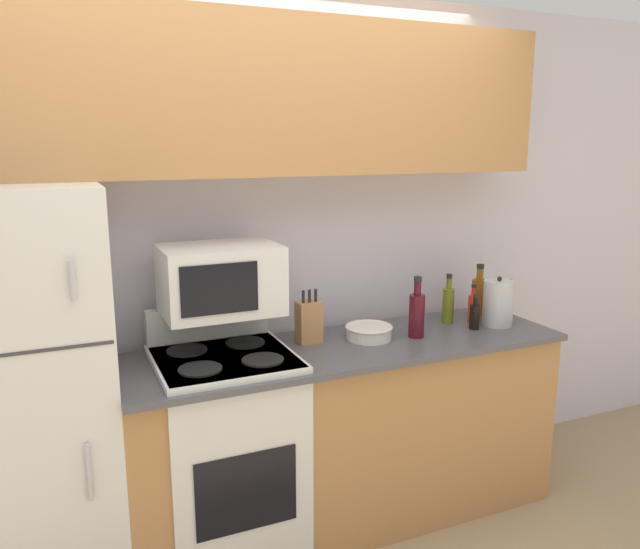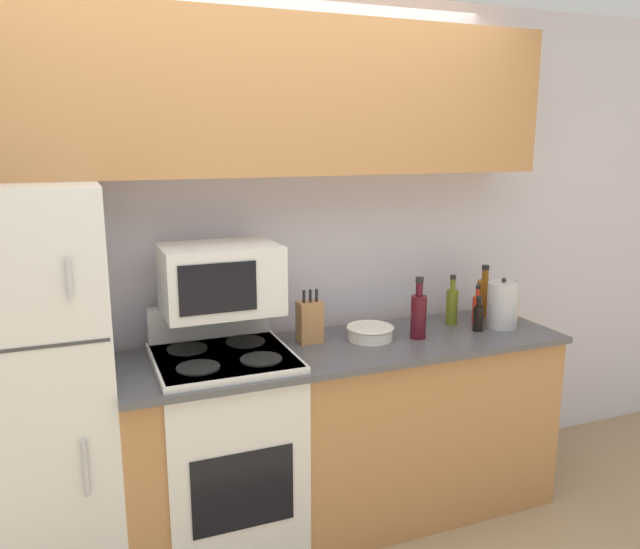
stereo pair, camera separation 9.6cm
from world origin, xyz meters
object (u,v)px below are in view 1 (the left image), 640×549
(knife_block, at_px, (309,321))
(bottle_hot_sauce, at_px, (473,307))
(stove, at_px, (227,453))
(bowl, at_px, (369,332))
(refrigerator, at_px, (17,404))
(bottle_wine_red, at_px, (417,313))
(bottle_soy_sauce, at_px, (475,316))
(kettle, at_px, (498,303))
(microwave, at_px, (220,279))
(bottle_olive_oil, at_px, (448,304))
(bottle_cooking_spray, at_px, (508,304))
(bottle_whiskey, at_px, (479,295))

(knife_block, height_order, bottle_hot_sauce, knife_block)
(stove, height_order, bowl, stove)
(refrigerator, height_order, bottle_hot_sauce, refrigerator)
(bottle_wine_red, bearing_deg, bottle_soy_sauce, -1.63)
(bowl, bearing_deg, bottle_wine_red, -16.81)
(knife_block, height_order, kettle, kettle)
(microwave, distance_m, bottle_olive_oil, 1.23)
(bowl, bearing_deg, bottle_hot_sauce, 3.74)
(microwave, relative_size, knife_block, 1.97)
(bottle_olive_oil, distance_m, bottle_wine_red, 0.31)
(bottle_soy_sauce, bearing_deg, microwave, 173.42)
(refrigerator, height_order, stove, refrigerator)
(bowl, height_order, bottle_soy_sauce, bottle_soy_sauce)
(stove, bearing_deg, bottle_cooking_spray, 0.67)
(bottle_soy_sauce, bearing_deg, bottle_wine_red, 178.37)
(stove, height_order, bottle_soy_sauce, stove)
(bowl, xyz_separation_m, kettle, (0.71, -0.07, 0.08))
(bottle_whiskey, bearing_deg, knife_block, -176.44)
(bottle_whiskey, distance_m, kettle, 0.21)
(stove, bearing_deg, bottle_whiskey, 6.46)
(knife_block, height_order, bottle_soy_sauce, knife_block)
(bottle_soy_sauce, distance_m, bottle_wine_red, 0.34)
(bottle_wine_red, bearing_deg, refrigerator, 177.06)
(bottle_hot_sauce, relative_size, bottle_wine_red, 0.67)
(refrigerator, xyz_separation_m, bottle_whiskey, (2.29, 0.11, 0.18))
(bottle_olive_oil, xyz_separation_m, bottle_whiskey, (0.25, 0.07, 0.01))
(microwave, xyz_separation_m, bottle_hot_sauce, (1.34, -0.03, -0.26))
(bottle_hot_sauce, distance_m, bottle_cooking_spray, 0.19)
(bottle_wine_red, height_order, kettle, bottle_wine_red)
(microwave, height_order, knife_block, microwave)
(bottle_cooking_spray, bearing_deg, bottle_hot_sauce, 164.09)
(refrigerator, bearing_deg, bottle_wine_red, -2.94)
(refrigerator, height_order, bottle_soy_sauce, refrigerator)
(bottle_hot_sauce, bearing_deg, bottle_soy_sauce, -123.22)
(knife_block, bearing_deg, microwave, -179.35)
(bottle_cooking_spray, bearing_deg, refrigerator, 179.17)
(microwave, bearing_deg, bottle_wine_red, -8.38)
(stove, bearing_deg, knife_block, 13.10)
(refrigerator, xyz_separation_m, stove, (0.82, -0.05, -0.36))
(bottle_cooking_spray, bearing_deg, microwave, 177.01)
(bowl, xyz_separation_m, bottle_cooking_spray, (0.83, -0.01, 0.05))
(knife_block, bearing_deg, kettle, -8.11)
(bottle_soy_sauce, distance_m, kettle, 0.16)
(bottle_soy_sauce, distance_m, bottle_cooking_spray, 0.27)
(bottle_olive_oil, distance_m, bottle_cooking_spray, 0.33)
(refrigerator, relative_size, bottle_hot_sauce, 8.48)
(bottle_whiskey, distance_m, bottle_cooking_spray, 0.17)
(refrigerator, xyz_separation_m, bowl, (1.54, -0.02, 0.10))
(knife_block, distance_m, bottle_wine_red, 0.52)
(bottle_wine_red, bearing_deg, bowl, 163.19)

